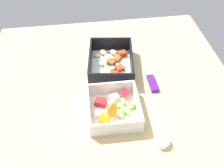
% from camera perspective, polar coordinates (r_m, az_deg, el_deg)
% --- Properties ---
extents(table_surface, '(0.80, 0.80, 0.02)m').
position_cam_1_polar(table_surface, '(0.80, -0.01, -1.98)').
color(table_surface, tan).
rests_on(table_surface, ground).
extents(pasta_container, '(0.21, 0.17, 0.06)m').
position_cam_1_polar(pasta_container, '(0.85, -0.24, 4.67)').
color(pasta_container, white).
rests_on(pasta_container, table_surface).
extents(fruit_bowl, '(0.15, 0.15, 0.05)m').
position_cam_1_polar(fruit_bowl, '(0.72, 0.41, -5.62)').
color(fruit_bowl, white).
rests_on(fruit_bowl, table_surface).
extents(candy_bar, '(0.07, 0.02, 0.01)m').
position_cam_1_polar(candy_bar, '(0.81, 9.17, 0.15)').
color(candy_bar, '#51197A').
rests_on(candy_bar, table_surface).
extents(paper_cup_liner, '(0.04, 0.04, 0.02)m').
position_cam_1_polar(paper_cup_liner, '(0.68, 11.24, -12.65)').
color(paper_cup_liner, white).
rests_on(paper_cup_liner, table_surface).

